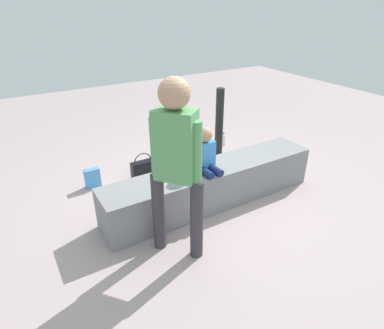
{
  "coord_description": "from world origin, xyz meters",
  "views": [
    {
      "loc": [
        -1.84,
        -2.62,
        2.14
      ],
      "look_at": [
        -0.41,
        -0.25,
        0.71
      ],
      "focal_mm": 30.77,
      "sensor_mm": 36.0,
      "label": 1
    }
  ],
  "objects_px": {
    "adult_standing": "(176,157)",
    "cake_box_white": "(174,154)",
    "handbag_black_leather": "(143,168)",
    "child_seated": "(205,152)",
    "cake_plate": "(189,174)",
    "gift_bag": "(92,178)",
    "water_bottle_far_side": "(169,173)",
    "water_bottle_near_gift": "(223,139)"
  },
  "relations": [
    {
      "from": "adult_standing",
      "to": "handbag_black_leather",
      "type": "xyz_separation_m",
      "value": [
        0.29,
        1.47,
        -0.86
      ]
    },
    {
      "from": "cake_box_white",
      "to": "handbag_black_leather",
      "type": "height_order",
      "value": "handbag_black_leather"
    },
    {
      "from": "child_seated",
      "to": "water_bottle_near_gift",
      "type": "xyz_separation_m",
      "value": [
        1.18,
        1.26,
        -0.57
      ]
    },
    {
      "from": "adult_standing",
      "to": "cake_box_white",
      "type": "relative_size",
      "value": 4.84
    },
    {
      "from": "water_bottle_far_side",
      "to": "handbag_black_leather",
      "type": "xyz_separation_m",
      "value": [
        -0.24,
        0.24,
        0.03
      ]
    },
    {
      "from": "handbag_black_leather",
      "to": "cake_plate",
      "type": "bearing_deg",
      "value": -84.18
    },
    {
      "from": "adult_standing",
      "to": "handbag_black_leather",
      "type": "distance_m",
      "value": 1.73
    },
    {
      "from": "water_bottle_far_side",
      "to": "cake_box_white",
      "type": "distance_m",
      "value": 0.63
    },
    {
      "from": "gift_bag",
      "to": "water_bottle_near_gift",
      "type": "bearing_deg",
      "value": 5.23
    },
    {
      "from": "handbag_black_leather",
      "to": "child_seated",
      "type": "bearing_deg",
      "value": -72.01
    },
    {
      "from": "child_seated",
      "to": "handbag_black_leather",
      "type": "relative_size",
      "value": 1.44
    },
    {
      "from": "gift_bag",
      "to": "water_bottle_far_side",
      "type": "distance_m",
      "value": 0.95
    },
    {
      "from": "child_seated",
      "to": "handbag_black_leather",
      "type": "bearing_deg",
      "value": 107.99
    },
    {
      "from": "adult_standing",
      "to": "water_bottle_far_side",
      "type": "height_order",
      "value": "adult_standing"
    },
    {
      "from": "child_seated",
      "to": "cake_plate",
      "type": "height_order",
      "value": "child_seated"
    },
    {
      "from": "adult_standing",
      "to": "gift_bag",
      "type": "bearing_deg",
      "value": 102.76
    },
    {
      "from": "water_bottle_near_gift",
      "to": "child_seated",
      "type": "bearing_deg",
      "value": -133.04
    },
    {
      "from": "cake_plate",
      "to": "gift_bag",
      "type": "bearing_deg",
      "value": 124.6
    },
    {
      "from": "cake_plate",
      "to": "gift_bag",
      "type": "distance_m",
      "value": 1.37
    },
    {
      "from": "adult_standing",
      "to": "water_bottle_far_side",
      "type": "bearing_deg",
      "value": 66.38
    },
    {
      "from": "cake_plate",
      "to": "child_seated",
      "type": "bearing_deg",
      "value": 5.62
    },
    {
      "from": "adult_standing",
      "to": "handbag_black_leather",
      "type": "height_order",
      "value": "adult_standing"
    },
    {
      "from": "gift_bag",
      "to": "adult_standing",
      "type": "bearing_deg",
      "value": -77.24
    },
    {
      "from": "child_seated",
      "to": "handbag_black_leather",
      "type": "xyz_separation_m",
      "value": [
        -0.32,
        0.98,
        -0.56
      ]
    },
    {
      "from": "adult_standing",
      "to": "gift_bag",
      "type": "height_order",
      "value": "adult_standing"
    },
    {
      "from": "child_seated",
      "to": "adult_standing",
      "type": "bearing_deg",
      "value": -141.23
    },
    {
      "from": "cake_plate",
      "to": "water_bottle_near_gift",
      "type": "relative_size",
      "value": 1.02
    },
    {
      "from": "cake_box_white",
      "to": "water_bottle_near_gift",
      "type": "bearing_deg",
      "value": 0.4
    },
    {
      "from": "adult_standing",
      "to": "cake_plate",
      "type": "distance_m",
      "value": 0.79
    },
    {
      "from": "gift_bag",
      "to": "water_bottle_far_side",
      "type": "xyz_separation_m",
      "value": [
        0.89,
        -0.32,
        -0.04
      ]
    },
    {
      "from": "adult_standing",
      "to": "gift_bag",
      "type": "xyz_separation_m",
      "value": [
        -0.35,
        1.56,
        -0.85
      ]
    },
    {
      "from": "adult_standing",
      "to": "child_seated",
      "type": "bearing_deg",
      "value": 38.77
    },
    {
      "from": "adult_standing",
      "to": "water_bottle_far_side",
      "type": "distance_m",
      "value": 1.61
    },
    {
      "from": "child_seated",
      "to": "cake_box_white",
      "type": "bearing_deg",
      "value": 77.13
    },
    {
      "from": "child_seated",
      "to": "cake_box_white",
      "type": "xyz_separation_m",
      "value": [
        0.29,
        1.25,
        -0.6
      ]
    },
    {
      "from": "child_seated",
      "to": "handbag_black_leather",
      "type": "distance_m",
      "value": 1.17
    },
    {
      "from": "cake_plate",
      "to": "cake_box_white",
      "type": "xyz_separation_m",
      "value": [
        0.5,
        1.27,
        -0.41
      ]
    },
    {
      "from": "gift_bag",
      "to": "water_bottle_far_side",
      "type": "bearing_deg",
      "value": -19.99
    },
    {
      "from": "cake_plate",
      "to": "adult_standing",
      "type": "bearing_deg",
      "value": -130.09
    },
    {
      "from": "adult_standing",
      "to": "cake_box_white",
      "type": "xyz_separation_m",
      "value": [
        0.9,
        1.74,
        -0.9
      ]
    },
    {
      "from": "adult_standing",
      "to": "gift_bag",
      "type": "relative_size",
      "value": 5.75
    },
    {
      "from": "cake_plate",
      "to": "cake_box_white",
      "type": "height_order",
      "value": "cake_plate"
    }
  ]
}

